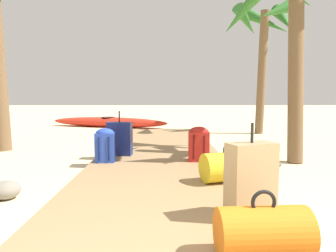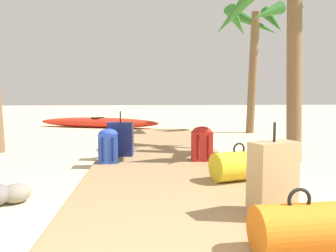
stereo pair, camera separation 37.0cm
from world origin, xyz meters
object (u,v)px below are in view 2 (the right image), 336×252
at_px(palm_tree_far_right, 252,30).
at_px(kayak, 98,122).
at_px(backpack_red, 202,143).
at_px(suitcase_navy, 121,139).
at_px(duffel_bag_yellow, 239,166).
at_px(backpack_blue, 108,145).
at_px(duffel_bag_orange, 298,229).
at_px(suitcase_tan, 273,179).

bearing_deg(palm_tree_far_right, kayak, 157.09).
bearing_deg(backpack_red, suitcase_navy, 159.50).
distance_m(duffel_bag_yellow, kayak, 7.71).
height_order(backpack_blue, palm_tree_far_right, palm_tree_far_right).
bearing_deg(backpack_blue, duffel_bag_yellow, -33.75).
xyz_separation_m(duffel_bag_orange, kayak, (-2.56, 8.98, -0.07)).
bearing_deg(palm_tree_far_right, backpack_blue, -131.97).
distance_m(backpack_red, suitcase_tan, 2.31).
xyz_separation_m(duffel_bag_orange, palm_tree_far_right, (2.14, 7.00, 2.74)).
height_order(duffel_bag_yellow, kayak, duffel_bag_yellow).
bearing_deg(suitcase_tan, duffel_bag_orange, -99.06).
xyz_separation_m(duffel_bag_yellow, duffel_bag_orange, (-0.16, -1.77, -0.01)).
bearing_deg(backpack_red, palm_tree_far_right, 61.38).
xyz_separation_m(duffel_bag_yellow, palm_tree_far_right, (1.98, 5.23, 2.73)).
xyz_separation_m(palm_tree_far_right, kayak, (-4.70, 1.99, -2.81)).
bearing_deg(suitcase_tan, backpack_red, 94.36).
height_order(palm_tree_far_right, kayak, palm_tree_far_right).
height_order(backpack_red, kayak, backpack_red).
bearing_deg(palm_tree_far_right, suitcase_navy, -134.77).
xyz_separation_m(backpack_red, suitcase_navy, (-1.32, 0.49, 0.00)).
height_order(backpack_blue, duffel_bag_orange, backpack_blue).
distance_m(suitcase_tan, kayak, 8.76).
xyz_separation_m(suitcase_navy, kayak, (-1.17, 5.54, -0.19)).
bearing_deg(duffel_bag_yellow, suitcase_tan, -92.78).
distance_m(suitcase_navy, suitcase_tan, 3.17).
distance_m(suitcase_navy, palm_tree_far_right, 5.65).
relative_size(suitcase_navy, duffel_bag_orange, 1.29).
relative_size(suitcase_navy, duffel_bag_yellow, 1.07).
xyz_separation_m(suitcase_navy, suitcase_tan, (1.49, -2.79, 0.03)).
bearing_deg(backpack_red, suitcase_tan, -85.64).
height_order(backpack_blue, suitcase_tan, suitcase_tan).
bearing_deg(duffel_bag_orange, kayak, 105.93).
xyz_separation_m(backpack_blue, duffel_bag_orange, (1.54, -2.91, -0.11)).
bearing_deg(backpack_blue, suitcase_navy, 74.07).
bearing_deg(duffel_bag_orange, palm_tree_far_right, 73.02).
relative_size(suitcase_tan, duffel_bag_orange, 1.36).
relative_size(backpack_blue, kayak, 0.12).
height_order(suitcase_tan, duffel_bag_orange, suitcase_tan).
xyz_separation_m(backpack_red, kayak, (-2.49, 6.03, -0.19)).
relative_size(backpack_red, backpack_blue, 1.04).
distance_m(duffel_bag_yellow, duffel_bag_orange, 1.78).
bearing_deg(suitcase_tan, kayak, 107.75).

